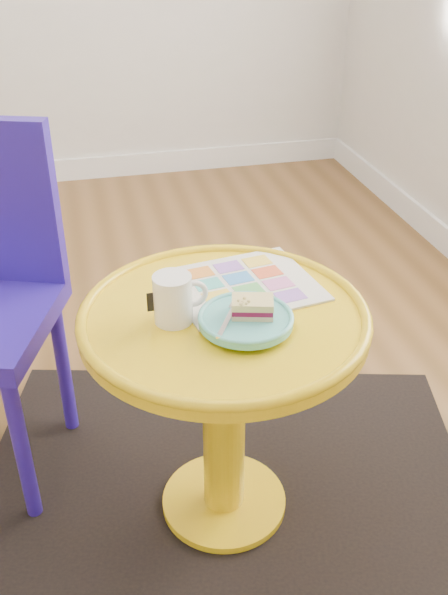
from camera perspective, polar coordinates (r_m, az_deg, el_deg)
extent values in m
cube|color=black|center=(1.80, 0.00, -17.31)|extent=(1.54, 1.40, 0.01)
cylinder|color=yellow|center=(1.79, 0.00, -17.11)|extent=(0.32, 0.32, 0.03)
cylinder|color=yellow|center=(1.59, 0.00, -10.42)|extent=(0.10, 0.10, 0.53)
cylinder|color=yellow|center=(1.42, 0.00, -1.92)|extent=(0.62, 0.62, 0.03)
cylinder|color=#2B189F|center=(1.70, -16.95, -12.58)|extent=(0.04, 0.04, 0.43)
cylinder|color=#2B189F|center=(1.92, -13.63, -6.03)|extent=(0.04, 0.04, 0.43)
cube|color=silver|center=(1.51, 1.68, 1.07)|extent=(0.36, 0.32, 0.01)
cylinder|color=white|center=(1.37, -4.43, -0.13)|extent=(0.08, 0.08, 0.11)
torus|color=white|center=(1.37, -2.62, 0.32)|extent=(0.06, 0.01, 0.06)
cylinder|color=#D1B78C|center=(1.34, -4.51, 1.59)|extent=(0.07, 0.07, 0.01)
cylinder|color=#5CC4BE|center=(1.36, 1.88, -2.31)|extent=(0.08, 0.08, 0.01)
cylinder|color=#5CC4BE|center=(1.36, 1.89, -1.93)|extent=(0.20, 0.20, 0.02)
cube|color=#D3BC8C|center=(1.36, 2.45, -1.27)|extent=(0.10, 0.08, 0.01)
cube|color=maroon|center=(1.35, 2.46, -0.87)|extent=(0.09, 0.08, 0.01)
cube|color=#EADB8C|center=(1.34, 2.48, -0.40)|extent=(0.10, 0.08, 0.01)
cube|color=silver|center=(1.33, 0.19, -2.18)|extent=(0.07, 0.11, 0.00)
cube|color=silver|center=(1.39, 0.97, -0.66)|extent=(0.03, 0.04, 0.00)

